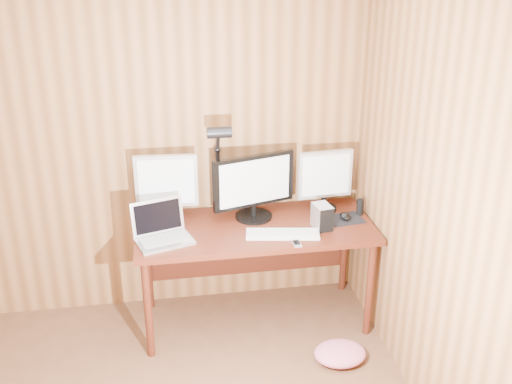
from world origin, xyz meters
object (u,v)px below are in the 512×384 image
object	(u,v)px
monitor_right	(325,179)
keyboard	(283,234)
desk	(253,237)
speaker	(360,207)
monitor_left	(167,186)
hard_drive	(322,217)
phone	(297,243)
desk_lamp	(219,156)
monitor_center	(254,186)
laptop	(161,231)
mouse	(345,216)

from	to	relation	value
monitor_right	keyboard	xyz separation A→B (m)	(-0.37, -0.35, -0.23)
desk	speaker	world-z (taller)	speaker
monitor_left	hard_drive	size ratio (longest dim) A/B	2.84
phone	speaker	bearing A→B (deg)	32.41
phone	desk_lamp	xyz separation A→B (m)	(-0.43, 0.52, 0.43)
monitor_center	monitor_right	distance (m)	0.52
laptop	monitor_right	bearing A→B (deg)	-3.90
monitor_center	monitor_right	size ratio (longest dim) A/B	1.30
desk	keyboard	world-z (taller)	keyboard
phone	speaker	size ratio (longest dim) A/B	0.88
monitor_left	monitor_right	world-z (taller)	monitor_left
desk	monitor_left	world-z (taller)	monitor_left
laptop	hard_drive	size ratio (longest dim) A/B	2.44
monitor_right	desk	bearing A→B (deg)	-173.64
desk	phone	distance (m)	0.45
monitor_center	hard_drive	world-z (taller)	monitor_center
monitor_left	keyboard	distance (m)	0.85
keyboard	hard_drive	xyz separation A→B (m)	(0.28, 0.07, 0.07)
desk	hard_drive	size ratio (longest dim) A/B	9.63
monitor_left	laptop	distance (m)	0.34
phone	desk_lamp	world-z (taller)	desk_lamp
speaker	monitor_center	bearing A→B (deg)	174.51
monitor_left	keyboard	world-z (taller)	monitor_left
desk	speaker	distance (m)	0.78
keyboard	phone	xyz separation A→B (m)	(0.06, -0.13, -0.01)
monitor_right	desk_lamp	distance (m)	0.76
mouse	hard_drive	bearing A→B (deg)	-175.25
hard_drive	desk_lamp	xyz separation A→B (m)	(-0.65, 0.32, 0.35)
monitor_right	keyboard	distance (m)	0.55
desk	monitor_right	xyz separation A→B (m)	(0.53, 0.11, 0.36)
mouse	speaker	distance (m)	0.14
phone	desk	bearing A→B (deg)	119.04
desk	speaker	xyz separation A→B (m)	(0.76, -0.01, 0.18)
keyboard	desk_lamp	world-z (taller)	desk_lamp
monitor_center	monitor_left	distance (m)	0.59
monitor_right	desk_lamp	bearing A→B (deg)	171.74
monitor_left	speaker	world-z (taller)	monitor_left
desk	desk_lamp	xyz separation A→B (m)	(-0.21, 0.15, 0.56)
desk	monitor_left	bearing A→B (deg)	168.53
laptop	speaker	bearing A→B (deg)	-10.87
monitor_left	monitor_right	bearing A→B (deg)	3.28
monitor_center	laptop	size ratio (longest dim) A/B	1.41
laptop	desk_lamp	bearing A→B (deg)	19.92
monitor_left	monitor_right	xyz separation A→B (m)	(1.10, -0.01, -0.02)
keyboard	speaker	distance (m)	0.64
desk	desk_lamp	distance (m)	0.61
monitor_center	laptop	xyz separation A→B (m)	(-0.64, -0.22, -0.18)
monitor_center	hard_drive	xyz separation A→B (m)	(0.42, -0.23, -0.16)
desk	mouse	bearing A→B (deg)	-6.59
monitor_center	monitor_left	size ratio (longest dim) A/B	1.21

